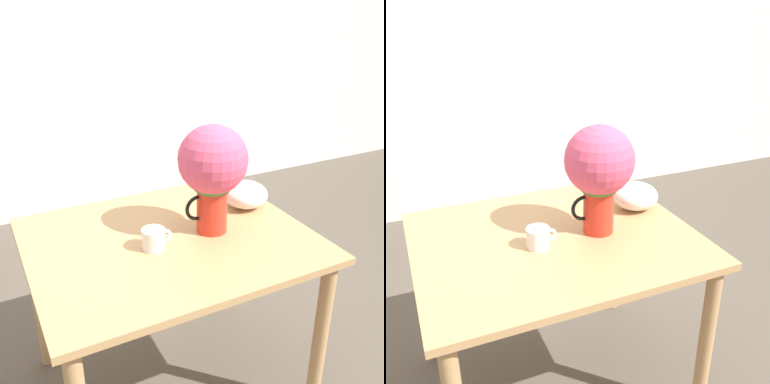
% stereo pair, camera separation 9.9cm
% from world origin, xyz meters
% --- Properties ---
extents(ground_plane, '(12.00, 12.00, 0.00)m').
position_xyz_m(ground_plane, '(0.00, 0.00, 0.00)').
color(ground_plane, brown).
extents(wall_back, '(8.00, 0.05, 2.60)m').
position_xyz_m(wall_back, '(0.00, 1.99, 1.30)').
color(wall_back, silver).
rests_on(wall_back, ground_plane).
extents(table, '(1.11, 0.92, 0.78)m').
position_xyz_m(table, '(-0.05, -0.08, 0.66)').
color(table, tan).
rests_on(table, ground_plane).
extents(flower_vase, '(0.28, 0.28, 0.45)m').
position_xyz_m(flower_vase, '(0.13, -0.10, 1.05)').
color(flower_vase, red).
rests_on(flower_vase, table).
extents(coffee_mug, '(0.12, 0.09, 0.08)m').
position_xyz_m(coffee_mug, '(-0.14, -0.13, 0.82)').
color(coffee_mug, white).
rests_on(coffee_mug, table).
extents(white_bowl, '(0.20, 0.20, 0.12)m').
position_xyz_m(white_bowl, '(0.38, 0.03, 0.84)').
color(white_bowl, white).
rests_on(white_bowl, table).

